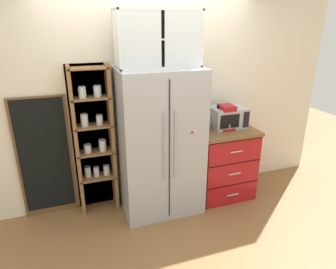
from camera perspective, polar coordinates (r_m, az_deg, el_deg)
name	(u,v)px	position (r m, az deg, el deg)	size (l,w,h in m)	color
ground_plane	(161,206)	(3.92, -1.32, -13.47)	(10.69, 10.69, 0.00)	olive
wall_back_cream	(150,101)	(3.75, -3.38, 6.33)	(4.99, 0.10, 2.55)	silver
refrigerator	(160,142)	(3.53, -1.53, -1.51)	(0.94, 0.68, 1.74)	#ADAFB5
pantry_shelf_column	(94,138)	(3.62, -13.95, -0.65)	(0.49, 0.27, 1.78)	brown
counter_cabinet	(222,162)	(4.04, 10.29, -5.11)	(0.75, 0.64, 0.93)	#A8161C
microwave	(228,117)	(3.89, 11.27, 3.24)	(0.44, 0.33, 0.26)	#ADAFB5
coffee_maker	(225,117)	(3.82, 10.83, 3.35)	(0.17, 0.20, 0.31)	#A8161C
mug_charcoal	(207,127)	(3.73, 7.42, 1.33)	(0.11, 0.08, 0.09)	#2D2D33
mug_sage	(228,127)	(3.79, 11.35, 1.40)	(0.12, 0.09, 0.09)	#8CA37F
bottle_cobalt	(225,119)	(3.82, 10.87, 2.90)	(0.06, 0.06, 0.29)	navy
upper_cabinet	(158,39)	(3.32, -1.99, 17.74)	(0.90, 0.32, 0.59)	silver
chalkboard_menu	(45,158)	(3.73, -22.38, -4.14)	(0.60, 0.04, 1.45)	brown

